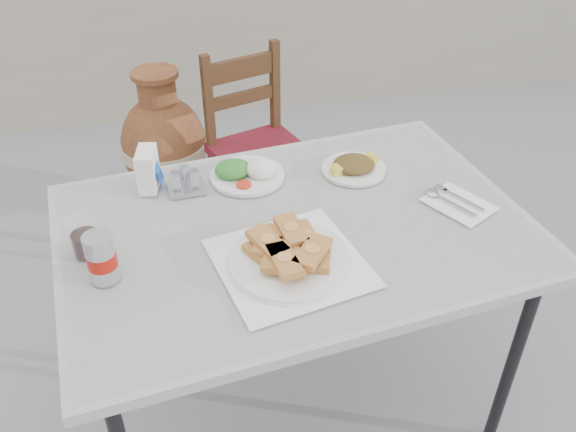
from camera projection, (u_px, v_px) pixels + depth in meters
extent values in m
plane|color=slate|center=(273.00, 399.00, 2.26)|extent=(80.00, 80.00, 0.00)
cylinder|color=black|center=(512.00, 364.00, 1.90)|extent=(0.04, 0.04, 0.77)
cylinder|color=black|center=(102.00, 296.00, 2.15)|extent=(0.04, 0.04, 0.77)
cylinder|color=black|center=(400.00, 229.00, 2.46)|extent=(0.04, 0.04, 0.77)
cube|color=silver|center=(296.00, 230.00, 1.78)|extent=(1.45, 1.08, 0.03)
cube|color=white|center=(296.00, 224.00, 1.77)|extent=(1.41, 1.03, 0.01)
cube|color=white|center=(290.00, 263.00, 1.62)|extent=(0.44, 0.44, 0.00)
cylinder|color=white|center=(290.00, 260.00, 1.62)|extent=(0.33, 0.33, 0.02)
cylinder|color=white|center=(290.00, 261.00, 1.62)|extent=(0.34, 0.34, 0.01)
cylinder|color=white|center=(247.00, 176.00, 1.96)|extent=(0.24, 0.24, 0.01)
ellipsoid|color=white|center=(261.00, 169.00, 1.95)|extent=(0.10, 0.10, 0.05)
ellipsoid|color=#257020|center=(233.00, 169.00, 1.95)|extent=(0.12, 0.11, 0.05)
cylinder|color=red|center=(244.00, 184.00, 1.90)|extent=(0.05, 0.05, 0.01)
cylinder|color=white|center=(354.00, 169.00, 2.00)|extent=(0.21, 0.21, 0.01)
ellipsoid|color=#1D6318|center=(354.00, 164.00, 1.99)|extent=(0.14, 0.13, 0.04)
cylinder|color=yellow|center=(337.00, 171.00, 1.95)|extent=(0.05, 0.04, 0.04)
cylinder|color=yellow|center=(372.00, 159.00, 2.01)|extent=(0.05, 0.04, 0.04)
cylinder|color=silver|center=(101.00, 258.00, 1.54)|extent=(0.08, 0.08, 0.14)
cylinder|color=red|center=(102.00, 259.00, 1.54)|extent=(0.08, 0.08, 0.04)
cylinder|color=#BABBC2|center=(97.00, 237.00, 1.50)|extent=(0.07, 0.07, 0.00)
cylinder|color=white|center=(85.00, 237.00, 1.62)|extent=(0.08, 0.08, 0.11)
cylinder|color=black|center=(86.00, 244.00, 1.64)|extent=(0.07, 0.07, 0.07)
cube|color=white|center=(148.00, 169.00, 1.88)|extent=(0.07, 0.12, 0.13)
cube|color=blue|center=(159.00, 172.00, 1.89)|extent=(0.03, 0.06, 0.07)
cube|color=#BABBC2|center=(186.00, 188.00, 1.91)|extent=(0.12, 0.10, 0.01)
cylinder|color=white|center=(176.00, 182.00, 1.86)|extent=(0.03, 0.03, 0.07)
cylinder|color=white|center=(195.00, 180.00, 1.87)|extent=(0.03, 0.03, 0.07)
cylinder|color=#BABBC2|center=(185.00, 174.00, 1.90)|extent=(0.03, 0.03, 0.06)
cube|color=white|center=(459.00, 204.00, 1.84)|extent=(0.22, 0.24, 0.00)
cube|color=#BABBC2|center=(455.00, 205.00, 1.83)|extent=(0.08, 0.14, 0.00)
ellipsoid|color=#BABBC2|center=(432.00, 192.00, 1.88)|extent=(0.04, 0.05, 0.01)
cube|color=#BABBC2|center=(464.00, 200.00, 1.85)|extent=(0.08, 0.14, 0.00)
cube|color=#BABBC2|center=(441.00, 188.00, 1.90)|extent=(0.04, 0.05, 0.00)
cube|color=black|center=(248.00, 226.00, 2.76)|extent=(0.05, 0.05, 0.43)
cube|color=black|center=(312.00, 204.00, 2.90)|extent=(0.05, 0.05, 0.43)
cube|color=black|center=(216.00, 190.00, 3.00)|extent=(0.05, 0.05, 0.43)
cube|color=black|center=(276.00, 171.00, 3.14)|extent=(0.05, 0.05, 0.43)
cube|color=maroon|center=(262.00, 154.00, 2.81)|extent=(0.51, 0.51, 0.05)
cube|color=black|center=(209.00, 106.00, 2.73)|extent=(0.05, 0.05, 0.48)
cube|color=black|center=(275.00, 90.00, 2.87)|extent=(0.05, 0.05, 0.48)
cube|color=black|center=(241.00, 68.00, 2.71)|extent=(0.37, 0.15, 0.10)
cube|color=black|center=(243.00, 98.00, 2.80)|extent=(0.37, 0.15, 0.06)
cylinder|color=brown|center=(172.00, 198.00, 3.25)|extent=(0.33, 0.33, 0.08)
ellipsoid|color=brown|center=(164.00, 146.00, 3.06)|extent=(0.43, 0.43, 0.53)
cylinder|color=#C5B38F|center=(164.00, 146.00, 3.06)|extent=(0.43, 0.43, 0.06)
cylinder|color=brown|center=(157.00, 92.00, 2.89)|extent=(0.18, 0.18, 0.16)
cylinder|color=brown|center=(154.00, 74.00, 2.84)|extent=(0.22, 0.22, 0.03)
cube|color=#9F9785|center=(196.00, 20.00, 3.88)|extent=(6.00, 0.25, 1.20)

